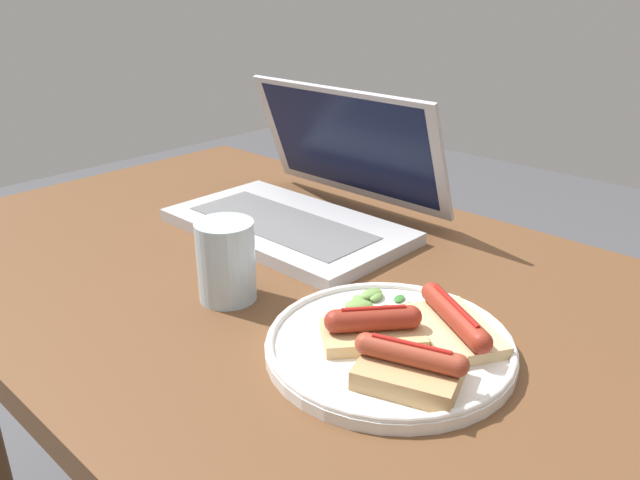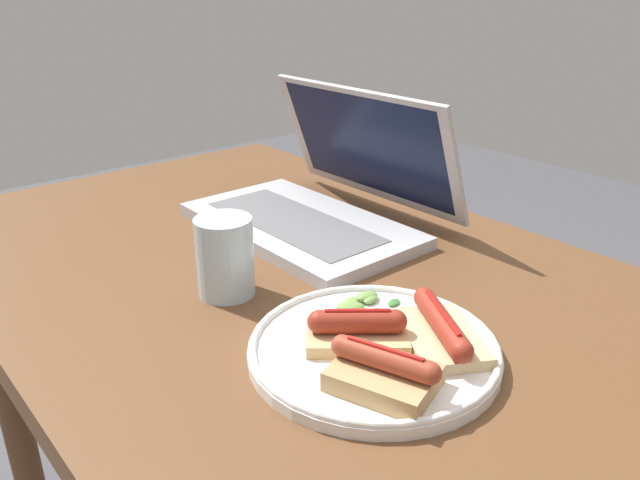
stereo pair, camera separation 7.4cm
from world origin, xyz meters
TOP-DOWN VIEW (x-y plane):
  - desk at (0.00, 0.00)m, footprint 1.25×0.70m
  - laptop at (-0.15, 0.13)m, footprint 0.36×0.27m
  - plate at (0.15, -0.06)m, footprint 0.25×0.25m
  - sausage_toast_left at (0.14, -0.07)m, footprint 0.11×0.11m
  - sausage_toast_middle at (0.21, -0.10)m, footprint 0.11×0.09m
  - sausage_toast_right at (0.19, -0.01)m, footprint 0.13×0.12m
  - salad_pile at (0.09, -0.01)m, footprint 0.08×0.08m
  - drinking_glass at (-0.06, -0.10)m, footprint 0.07×0.07m

SIDE VIEW (x-z plane):
  - desk at x=0.00m, z-range 0.27..0.98m
  - plate at x=0.15m, z-range 0.71..0.73m
  - salad_pile at x=0.09m, z-range 0.72..0.73m
  - sausage_toast_right at x=0.19m, z-range 0.72..0.75m
  - sausage_toast_left at x=0.14m, z-range 0.72..0.76m
  - sausage_toast_middle at x=0.21m, z-range 0.72..0.76m
  - laptop at x=-0.15m, z-range 0.65..0.85m
  - drinking_glass at x=-0.06m, z-range 0.71..0.81m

